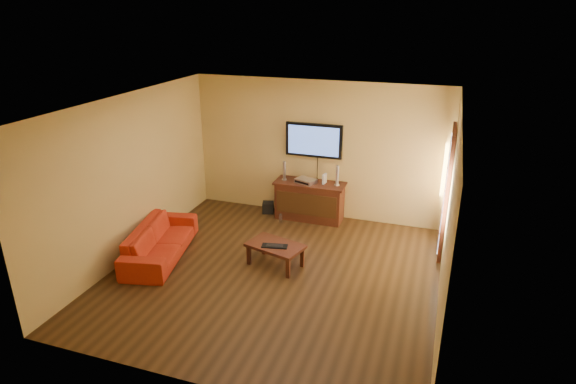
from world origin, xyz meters
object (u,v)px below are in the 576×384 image
at_px(speaker_right, 337,176).
at_px(game_console, 325,179).
at_px(television, 314,140).
at_px(speaker_left, 284,171).
at_px(av_receiver, 306,181).
at_px(keyboard, 275,246).
at_px(bottle, 281,218).
at_px(media_console, 310,201).
at_px(sofa, 160,236).
at_px(subwoofer, 268,207).
at_px(coffee_table, 275,248).

bearing_deg(speaker_right, game_console, 176.16).
height_order(television, speaker_left, television).
height_order(speaker_right, av_receiver, speaker_right).
bearing_deg(keyboard, bottle, 106.35).
bearing_deg(bottle, media_console, 35.93).
bearing_deg(sofa, av_receiver, -52.65).
xyz_separation_m(television, keyboard, (0.01, -2.25, -1.16)).
height_order(speaker_left, bottle, speaker_left).
xyz_separation_m(subwoofer, bottle, (0.40, -0.37, -0.02)).
bearing_deg(media_console, coffee_table, -90.20).
relative_size(av_receiver, game_console, 1.91).
relative_size(media_console, television, 1.24).
relative_size(speaker_left, bottle, 2.07).
bearing_deg(speaker_right, keyboard, -104.36).
relative_size(subwoofer, keyboard, 0.51).
height_order(television, av_receiver, television).
relative_size(media_console, speaker_left, 3.64).
bearing_deg(sofa, television, -50.61).
bearing_deg(coffee_table, speaker_right, 74.78).
relative_size(game_console, keyboard, 0.45).
distance_m(coffee_table, game_console, 2.09).
bearing_deg(av_receiver, keyboard, -67.88).
distance_m(sofa, speaker_left, 2.74).
height_order(media_console, keyboard, media_console).
xyz_separation_m(coffee_table, speaker_right, (0.54, 1.98, 0.62)).
bearing_deg(speaker_left, television, 23.20).
relative_size(media_console, av_receiver, 3.71).
relative_size(coffee_table, speaker_left, 2.64).
height_order(coffee_table, keyboard, keyboard).
height_order(media_console, television, television).
bearing_deg(keyboard, av_receiver, 92.30).
bearing_deg(speaker_left, av_receiver, -4.68).
xyz_separation_m(speaker_right, subwoofer, (-1.42, -0.01, -0.83)).
xyz_separation_m(television, bottle, (-0.49, -0.57, -1.47)).
bearing_deg(av_receiver, game_console, 32.77).
bearing_deg(television, media_console, -90.00).
bearing_deg(television, coffee_table, -90.18).
relative_size(media_console, game_console, 7.09).
bearing_deg(keyboard, sofa, -173.00).
xyz_separation_m(television, subwoofer, (-0.89, -0.20, -1.44)).
relative_size(av_receiver, bottle, 2.03).
height_order(subwoofer, bottle, subwoofer).
bearing_deg(television, speaker_right, -20.38).
height_order(sofa, bottle, sofa).
bearing_deg(av_receiver, bottle, -123.04).
relative_size(av_receiver, subwoofer, 1.69).
bearing_deg(coffee_table, television, 89.82).
bearing_deg(sofa, speaker_left, -44.75).
xyz_separation_m(speaker_left, av_receiver, (0.45, -0.04, -0.13)).
xyz_separation_m(media_console, coffee_table, (-0.01, -1.95, -0.06)).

